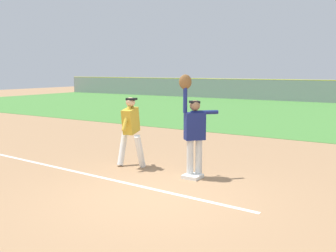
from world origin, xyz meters
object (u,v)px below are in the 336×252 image
Objects in this scene: runner at (131,127)px; parked_car_red at (330,91)px; first_base at (193,176)px; fielder at (194,127)px; baseball at (181,80)px; parked_car_blue at (266,89)px.

runner reaches higher than parked_car_red.
first_base is at bearing -13.40° from runner.
parked_car_red is (-1.94, 27.14, -0.45)m from fielder.
fielder is 30.81× the size of baseball.
baseball is (-0.46, 0.23, 1.02)m from fielder.
first_base is 0.08× the size of parked_car_blue.
first_base is at bearing 153.24° from fielder.
first_base is 27.26m from parked_car_blue.
fielder is at bearing -10.19° from runner.
first_base is at bearing -33.83° from baseball.
parked_car_blue is at bearing 104.33° from baseball.
runner is (-1.78, 0.09, 0.96)m from first_base.
baseball is at bearing -90.51° from parked_car_red.
runner is at bearing 176.98° from first_base.
first_base is at bearing -78.55° from parked_car_blue.
parked_car_blue and parked_car_red have the same top height.
runner is at bearing -82.18° from parked_car_blue.
runner is 27.15m from parked_car_red.
baseball is at bearing -79.38° from parked_car_blue.
baseball is 26.99m from parked_car_red.
runner is 0.38× the size of parked_car_red.
parked_car_blue is at bearing 105.16° from first_base.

